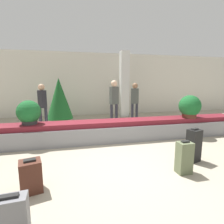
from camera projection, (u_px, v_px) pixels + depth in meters
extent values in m
plane|color=#9E937F|center=(129.00, 165.00, 3.63)|extent=(18.00, 18.00, 0.00)
cube|color=beige|center=(94.00, 84.00, 9.15)|extent=(18.00, 0.06, 3.20)
cube|color=gray|center=(112.00, 132.00, 5.18)|extent=(8.54, 0.74, 0.46)
cube|color=maroon|center=(112.00, 123.00, 5.13)|extent=(8.20, 0.58, 0.14)
cube|color=silver|center=(124.00, 84.00, 8.71)|extent=(0.42, 0.42, 3.20)
cube|color=#472319|center=(31.00, 176.00, 2.71)|extent=(0.38, 0.35, 0.50)
cube|color=black|center=(30.00, 160.00, 2.67)|extent=(0.19, 0.14, 0.03)
cube|color=#5B6647|center=(184.00, 158.00, 3.27)|extent=(0.27, 0.21, 0.60)
cube|color=black|center=(185.00, 142.00, 3.21)|extent=(0.15, 0.08, 0.03)
cube|color=black|center=(194.00, 145.00, 3.76)|extent=(0.32, 0.29, 0.70)
cube|color=black|center=(195.00, 129.00, 3.70)|extent=(0.16, 0.12, 0.03)
cube|color=slate|center=(11.00, 217.00, 1.93)|extent=(0.38, 0.23, 0.46)
cube|color=black|center=(9.00, 196.00, 1.88)|extent=(0.20, 0.09, 0.03)
cylinder|color=#2D2D2D|center=(30.00, 121.00, 4.65)|extent=(0.38, 0.38, 0.16)
sphere|color=#195B28|center=(29.00, 112.00, 4.61)|extent=(0.61, 0.61, 0.61)
cylinder|color=#4C2319|center=(189.00, 115.00, 5.52)|extent=(0.43, 0.43, 0.19)
sphere|color=#195B28|center=(190.00, 106.00, 5.47)|extent=(0.67, 0.67, 0.67)
cylinder|color=#282833|center=(132.00, 113.00, 7.50)|extent=(0.11, 0.11, 0.81)
cylinder|color=#282833|center=(137.00, 113.00, 7.54)|extent=(0.11, 0.11, 0.81)
cube|color=#474C47|center=(135.00, 96.00, 7.40)|extent=(0.36, 0.29, 0.64)
sphere|color=#936B4C|center=(135.00, 86.00, 7.33)|extent=(0.24, 0.24, 0.24)
cylinder|color=#282833|center=(41.00, 118.00, 6.40)|extent=(0.11, 0.11, 0.79)
cylinder|color=#282833|center=(46.00, 118.00, 6.44)|extent=(0.11, 0.11, 0.79)
cube|color=#232328|center=(42.00, 99.00, 6.31)|extent=(0.34, 0.36, 0.63)
sphere|color=tan|center=(41.00, 87.00, 6.23)|extent=(0.23, 0.23, 0.23)
cylinder|color=#282833|center=(112.00, 115.00, 6.91)|extent=(0.11, 0.11, 0.85)
cylinder|color=#282833|center=(116.00, 115.00, 6.95)|extent=(0.11, 0.11, 0.85)
cube|color=#474C47|center=(114.00, 96.00, 6.80)|extent=(0.36, 0.28, 0.68)
sphere|color=beige|center=(114.00, 84.00, 6.72)|extent=(0.25, 0.25, 0.25)
cylinder|color=#4C331E|center=(60.00, 120.00, 7.48)|extent=(0.16, 0.16, 0.18)
cone|color=#195623|center=(59.00, 98.00, 7.33)|extent=(1.09, 1.09, 1.71)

